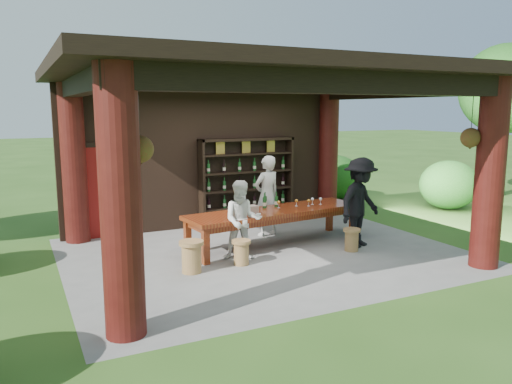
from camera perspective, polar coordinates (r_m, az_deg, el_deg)
name	(u,v)px	position (r m, az deg, el deg)	size (l,w,h in m)	color
ground	(265,253)	(9.75, 1.04, -7.03)	(90.00, 90.00, 0.00)	#2D5119
pavilion	(255,142)	(9.75, -0.14, 5.71)	(7.50, 6.00, 3.60)	slate
wine_shelf	(247,181)	(12.01, -1.03, 1.23)	(2.37, 0.36, 2.09)	black
tasting_table	(275,215)	(10.17, 2.21, -2.64)	(3.88, 1.39, 0.75)	#601B0D
stool_near_left	(241,252)	(9.01, -1.69, -6.83)	(0.34, 0.34, 0.45)	olive
stool_near_right	(352,239)	(10.05, 10.87, -5.31)	(0.34, 0.34, 0.45)	olive
stool_far_left	(191,256)	(8.64, -7.39, -7.25)	(0.42, 0.42, 0.56)	olive
host	(267,196)	(10.94, 1.26, -0.45)	(0.65, 0.42, 1.77)	beige
guest_woman	(242,220)	(9.22, -1.56, -3.24)	(0.72, 0.56, 1.48)	silver
guest_man	(360,202)	(10.28, 11.82, -1.17)	(1.17, 0.67, 1.82)	black
table_bottles	(269,200)	(10.37, 1.46, -0.89)	(0.37, 0.20, 0.31)	#194C1E
table_glasses	(304,202)	(10.58, 5.45, -1.17)	(1.06, 0.19, 0.15)	silver
napkin_basket	(251,209)	(9.83, -0.58, -1.97)	(0.26, 0.18, 0.14)	#BF6672
shrubs	(312,213)	(10.85, 6.43, -2.37)	(13.70, 8.92, 1.36)	#194C14
trees	(392,83)	(12.16, 15.23, 11.95)	(20.85, 9.86, 4.80)	#3F2819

